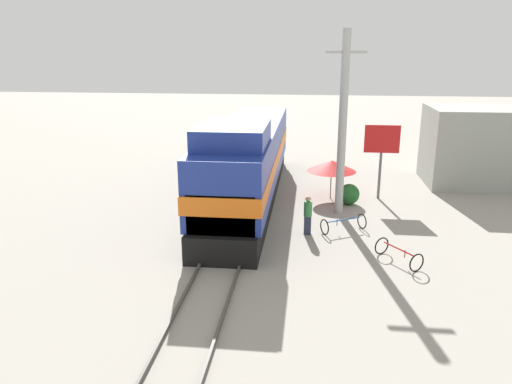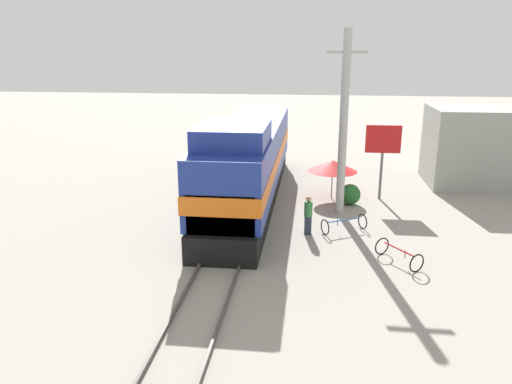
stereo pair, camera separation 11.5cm
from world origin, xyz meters
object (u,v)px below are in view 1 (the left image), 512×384
at_px(vendor_umbrella, 332,166).
at_px(billboard_sign, 382,145).
at_px(utility_pole, 343,123).
at_px(bicycle, 343,224).
at_px(locomotive, 247,163).
at_px(person_bystander, 308,214).
at_px(bicycle_spare, 398,254).

relative_size(vendor_umbrella, billboard_sign, 0.66).
relative_size(utility_pole, bicycle, 4.19).
relative_size(locomotive, utility_pole, 2.00).
xyz_separation_m(utility_pole, vendor_umbrella, (-0.31, 2.32, -2.52)).
bearing_deg(locomotive, person_bystander, -53.74).
height_order(locomotive, person_bystander, locomotive).
distance_m(utility_pole, person_bystander, 4.72).
relative_size(utility_pole, bicycle_spare, 4.48).
bearing_deg(utility_pole, bicycle_spare, -71.15).
distance_m(locomotive, bicycle, 6.15).
distance_m(locomotive, person_bystander, 5.31).
xyz_separation_m(locomotive, vendor_umbrella, (4.20, 1.12, -0.30)).
bearing_deg(person_bystander, bicycle, 16.77).
relative_size(vendor_umbrella, bicycle_spare, 1.35).
distance_m(billboard_sign, bicycle_spare, 8.48).
height_order(locomotive, utility_pole, utility_pole).
bearing_deg(person_bystander, vendor_umbrella, 77.97).
relative_size(billboard_sign, bicycle_spare, 2.04).
bearing_deg(bicycle, locomotive, -158.42).
bearing_deg(bicycle, billboard_sign, 128.46).
distance_m(person_bystander, bicycle, 1.68).
bearing_deg(bicycle_spare, vendor_umbrella, 70.40).
height_order(billboard_sign, bicycle_spare, billboard_sign).
bearing_deg(utility_pole, bicycle, -88.12).
xyz_separation_m(billboard_sign, person_bystander, (-3.60, -5.55, -1.93)).
bearing_deg(utility_pole, locomotive, 165.17).
bearing_deg(bicycle_spare, utility_pole, 73.61).
distance_m(billboard_sign, bicycle, 6.03).
bearing_deg(billboard_sign, utility_pole, -130.13).
height_order(billboard_sign, person_bystander, billboard_sign).
bearing_deg(utility_pole, billboard_sign, 49.87).
relative_size(vendor_umbrella, bicycle, 1.26).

